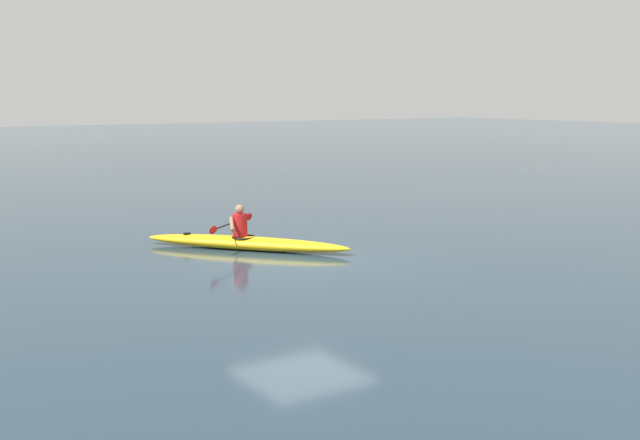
% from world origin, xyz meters
% --- Properties ---
extents(ground_plane, '(160.00, 160.00, 0.00)m').
position_xyz_m(ground_plane, '(0.00, 0.00, 0.00)').
color(ground_plane, '#233847').
extents(kayak, '(3.60, 4.23, 0.31)m').
position_xyz_m(kayak, '(0.31, -1.89, 0.15)').
color(kayak, '#EAB214').
rests_on(kayak, ground).
extents(kayaker, '(1.89, 1.55, 0.73)m').
position_xyz_m(kayaker, '(0.42, -2.02, 0.61)').
color(kayaker, red).
rests_on(kayaker, kayak).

